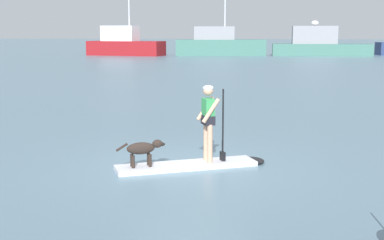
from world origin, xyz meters
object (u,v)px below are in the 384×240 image
Objects in this scene: paddleboard at (196,165)px; moored_boat_outer at (219,44)px; person_paddler at (209,118)px; dog at (143,149)px; moored_boat_far_starboard at (319,45)px; moored_boat_center at (124,44)px.

paddleboard is 0.26× the size of moored_boat_outer.
dog is at bearing -155.66° from person_paddler.
person_paddler reaches higher than dog.
moored_boat_center is at bearing -175.61° from moored_boat_far_starboard.
paddleboard is 1.98× the size of person_paddler.
moored_boat_outer reaches higher than moored_boat_far_starboard.
moored_boat_center is (-15.59, 54.26, 0.30)m from person_paddler.
moored_boat_outer is at bearing 93.73° from paddleboard.
moored_boat_center is at bearing -175.31° from moored_boat_outer.
moored_boat_far_starboard is at bearing 81.51° from person_paddler.
dog is at bearing -99.73° from moored_boat_far_starboard.
paddleboard is 1.08m from person_paddler.
moored_boat_far_starboard is (12.25, 0.88, -0.05)m from moored_boat_outer.
paddleboard is at bearing 24.34° from dog.
dog is 55.89m from moored_boat_outer.
moored_boat_center reaches higher than paddleboard.
moored_boat_outer reaches higher than person_paddler.
paddleboard is 3.35× the size of dog.
dog is 0.10× the size of moored_boat_center.
moored_boat_center reaches higher than person_paddler.
moored_boat_far_starboard reaches higher than person_paddler.
person_paddler is at bearing 24.34° from dog.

